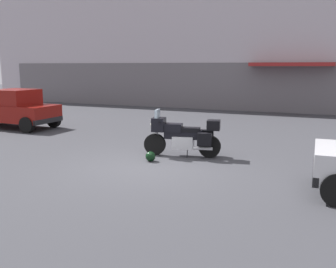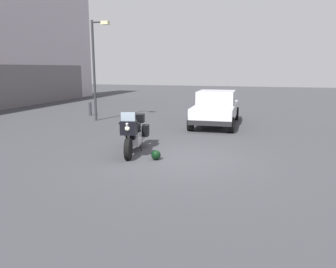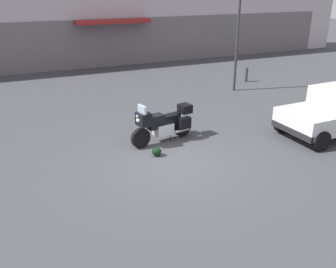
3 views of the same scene
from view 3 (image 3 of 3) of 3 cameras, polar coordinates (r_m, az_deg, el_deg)
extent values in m
plane|color=#38383D|center=(10.61, 0.68, -4.39)|extent=(80.00, 80.00, 0.00)
cube|color=#625C62|center=(22.76, -13.88, 13.20)|extent=(35.14, 0.12, 2.80)
cube|color=maroon|center=(22.65, -8.56, 16.87)|extent=(4.40, 1.10, 0.20)
cylinder|color=black|center=(11.44, -4.24, -0.62)|extent=(0.66, 0.27, 0.64)
cylinder|color=black|center=(12.29, 2.21, 1.09)|extent=(0.66, 0.27, 0.64)
cylinder|color=#B7B7BC|center=(11.29, -4.21, 1.41)|extent=(0.33, 0.14, 0.68)
cube|color=#B7B7BC|center=(11.83, -0.74, 0.76)|extent=(0.67, 0.51, 0.36)
cube|color=black|center=(11.74, -0.75, 1.85)|extent=(1.13, 0.50, 0.28)
cube|color=black|center=(11.53, -1.98, 2.38)|extent=(0.58, 0.44, 0.24)
cube|color=black|center=(11.80, 0.05, 2.68)|extent=(0.61, 0.41, 0.12)
cube|color=black|center=(11.28, -3.80, 2.33)|extent=(0.44, 0.50, 0.40)
cube|color=#8C9EAD|center=(11.16, -4.02, 3.73)|extent=(0.16, 0.41, 0.28)
sphere|color=#EAEACC|center=(11.19, -4.59, 2.14)|extent=(0.14, 0.14, 0.14)
cylinder|color=black|center=(11.29, -3.47, 2.89)|extent=(0.17, 0.62, 0.04)
cylinder|color=#B7B7BC|center=(12.05, 2.15, 0.55)|extent=(0.56, 0.20, 0.09)
cube|color=black|center=(11.92, 2.59, 1.74)|extent=(0.43, 0.28, 0.36)
cube|color=black|center=(12.34, 0.99, 2.48)|extent=(0.43, 0.28, 0.36)
cube|color=black|center=(12.14, 2.63, 3.96)|extent=(0.43, 0.46, 0.28)
cylinder|color=black|center=(11.88, 0.35, -0.56)|extent=(0.05, 0.13, 0.29)
sphere|color=black|center=(10.94, -1.76, -2.72)|extent=(0.28, 0.28, 0.28)
cube|color=#8C9EAD|center=(13.04, 23.34, 4.86)|extent=(0.11, 1.50, 0.48)
cube|color=black|center=(12.35, 18.55, 0.49)|extent=(0.18, 1.76, 0.20)
cylinder|color=black|center=(13.21, 17.30, 1.59)|extent=(0.65, 0.24, 0.64)
cylinder|color=black|center=(12.13, 22.56, -0.99)|extent=(0.65, 0.24, 0.64)
cylinder|color=#2D2D33|center=(17.57, 10.67, 14.27)|extent=(0.12, 0.12, 4.83)
cylinder|color=#333338|center=(19.72, 12.01, 8.91)|extent=(0.16, 0.16, 0.70)
sphere|color=#333338|center=(19.64, 12.10, 9.91)|extent=(0.16, 0.16, 0.16)
camera|label=1|loc=(8.45, 62.19, -5.00)|focal=40.37mm
camera|label=2|loc=(8.37, -59.47, -4.23)|focal=35.59mm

